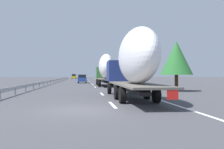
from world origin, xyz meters
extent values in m
plane|color=#424247|center=(40.00, 0.00, 0.00)|extent=(260.00, 260.00, 0.00)
cube|color=white|center=(2.00, -1.80, 0.00)|extent=(3.20, 0.20, 0.01)
cube|color=white|center=(10.24, -1.80, 0.00)|extent=(3.20, 0.20, 0.01)
cube|color=white|center=(22.93, -1.80, 0.00)|extent=(3.20, 0.20, 0.01)
cube|color=white|center=(30.64, -1.80, 0.00)|extent=(3.20, 0.20, 0.01)
cube|color=white|center=(38.57, -1.80, 0.00)|extent=(3.20, 0.20, 0.01)
cube|color=white|center=(50.75, -1.80, 0.00)|extent=(3.20, 0.20, 0.01)
cube|color=white|center=(57.57, -1.80, 0.00)|extent=(3.20, 0.20, 0.01)
cube|color=white|center=(76.09, -1.80, 0.00)|extent=(3.20, 0.20, 0.01)
cube|color=white|center=(45.00, -5.50, 0.00)|extent=(110.00, 0.20, 0.01)
cube|color=#387038|center=(30.20, -3.60, 2.15)|extent=(2.40, 2.50, 1.90)
cube|color=black|center=(31.30, -3.60, 2.65)|extent=(0.08, 2.12, 0.80)
cube|color=#262628|center=(27.45, -3.60, 0.67)|extent=(10.12, 0.70, 0.24)
cube|color=#59544C|center=(24.70, -3.60, 1.14)|extent=(8.60, 2.50, 0.12)
ellipsoid|color=white|center=(25.14, -3.60, 3.09)|extent=(6.79, 2.20, 3.79)
cube|color=red|center=(20.43, -4.29, 0.90)|extent=(0.04, 0.56, 0.56)
cylinder|color=black|center=(30.20, -2.50, 0.52)|extent=(1.04, 0.30, 1.04)
cylinder|color=black|center=(30.20, -4.70, 0.52)|extent=(1.04, 0.30, 1.04)
cylinder|color=black|center=(25.90, -2.50, 0.52)|extent=(1.04, 0.35, 1.04)
cylinder|color=black|center=(25.90, -4.70, 0.52)|extent=(1.04, 0.35, 1.04)
cylinder|color=black|center=(23.50, -2.50, 0.52)|extent=(1.04, 0.35, 1.04)
cylinder|color=black|center=(23.50, -4.70, 0.52)|extent=(1.04, 0.35, 1.04)
cube|color=navy|center=(10.23, -3.60, 2.15)|extent=(2.40, 2.50, 1.90)
cube|color=black|center=(11.33, -3.60, 2.65)|extent=(0.08, 2.12, 0.80)
cube|color=#262628|center=(7.04, -3.60, 0.67)|extent=(11.74, 0.70, 0.24)
cube|color=#59544C|center=(3.85, -3.60, 1.14)|extent=(10.36, 2.50, 0.12)
ellipsoid|color=white|center=(3.39, -3.60, 3.03)|extent=(7.76, 2.20, 3.67)
cube|color=red|center=(-1.30, -4.29, 0.90)|extent=(0.04, 0.56, 0.56)
cylinder|color=black|center=(10.23, -2.50, 0.52)|extent=(1.04, 0.30, 1.04)
cylinder|color=black|center=(10.23, -4.70, 0.52)|extent=(1.04, 0.30, 1.04)
cylinder|color=black|center=(5.05, -2.50, 0.52)|extent=(1.04, 0.35, 1.04)
cylinder|color=black|center=(5.05, -4.70, 0.52)|extent=(1.04, 0.35, 1.04)
cylinder|color=black|center=(2.65, -2.50, 0.52)|extent=(1.04, 0.35, 1.04)
cylinder|color=black|center=(2.65, -4.70, 0.52)|extent=(1.04, 0.35, 1.04)
cube|color=#28479E|center=(40.40, 0.11, 0.74)|extent=(4.24, 1.86, 0.84)
cube|color=black|center=(40.08, 0.11, 1.49)|extent=(2.33, 1.63, 0.65)
cylinder|color=black|center=(41.71, 0.93, 0.32)|extent=(0.64, 0.22, 0.64)
cylinder|color=black|center=(41.71, -0.72, 0.32)|extent=(0.64, 0.22, 0.64)
cylinder|color=black|center=(39.08, 0.93, 0.32)|extent=(0.64, 0.22, 0.64)
cylinder|color=black|center=(39.08, -0.72, 0.32)|extent=(0.64, 0.22, 0.64)
cube|color=gold|center=(90.05, 3.61, 0.74)|extent=(4.44, 1.86, 0.84)
cube|color=black|center=(89.72, 3.61, 1.58)|extent=(2.44, 1.64, 0.83)
cylinder|color=black|center=(91.43, 4.44, 0.32)|extent=(0.64, 0.22, 0.64)
cylinder|color=black|center=(91.43, 2.78, 0.32)|extent=(0.64, 0.22, 0.64)
cylinder|color=black|center=(88.68, 4.44, 0.32)|extent=(0.64, 0.22, 0.64)
cylinder|color=black|center=(88.68, 2.78, 0.32)|extent=(0.64, 0.22, 0.64)
cube|color=white|center=(59.88, 0.17, 0.74)|extent=(4.25, 1.77, 0.84)
cube|color=black|center=(59.56, 0.17, 1.47)|extent=(2.34, 1.56, 0.62)
cylinder|color=black|center=(61.20, 0.96, 0.32)|extent=(0.64, 0.22, 0.64)
cylinder|color=black|center=(61.20, -0.61, 0.32)|extent=(0.64, 0.22, 0.64)
cylinder|color=black|center=(58.57, 0.96, 0.32)|extent=(0.64, 0.22, 0.64)
cylinder|color=black|center=(58.57, -0.61, 0.32)|extent=(0.64, 0.22, 0.64)
cylinder|color=gray|center=(46.99, -6.70, 1.30)|extent=(0.10, 0.10, 2.60)
cube|color=#2D569E|center=(46.99, -6.70, 2.95)|extent=(0.06, 0.90, 0.70)
cylinder|color=#472D19|center=(13.24, -10.22, 0.90)|extent=(0.39, 0.39, 1.79)
cone|color=#286B2D|center=(13.24, -10.22, 3.64)|extent=(3.52, 3.52, 3.69)
cylinder|color=#472D19|center=(27.40, -9.51, 0.71)|extent=(0.38, 0.38, 1.42)
cone|color=#286B2D|center=(27.40, -9.51, 3.60)|extent=(3.87, 3.87, 4.37)
cylinder|color=#472D19|center=(33.81, -9.77, 0.63)|extent=(0.37, 0.37, 1.27)
cone|color=#1E5B23|center=(33.81, -9.77, 4.23)|extent=(3.99, 3.99, 5.92)
cylinder|color=#472D19|center=(52.44, -10.58, 0.96)|extent=(0.29, 0.29, 1.92)
cone|color=#194C1E|center=(52.44, -10.58, 4.50)|extent=(3.87, 3.87, 5.17)
cube|color=#9EA0A5|center=(43.00, 6.00, 0.60)|extent=(94.00, 0.06, 0.32)
cube|color=slate|center=(6.22, 6.00, 0.30)|extent=(0.10, 0.10, 0.60)
cube|color=slate|center=(10.30, 6.00, 0.30)|extent=(0.10, 0.10, 0.60)
cube|color=slate|center=(14.39, 6.00, 0.30)|extent=(0.10, 0.10, 0.60)
cube|color=slate|center=(18.48, 6.00, 0.30)|extent=(0.10, 0.10, 0.60)
cube|color=slate|center=(22.57, 6.00, 0.30)|extent=(0.10, 0.10, 0.60)
cube|color=slate|center=(26.65, 6.00, 0.30)|extent=(0.10, 0.10, 0.60)
cube|color=slate|center=(30.74, 6.00, 0.30)|extent=(0.10, 0.10, 0.60)
cube|color=slate|center=(34.83, 6.00, 0.30)|extent=(0.10, 0.10, 0.60)
cube|color=slate|center=(38.91, 6.00, 0.30)|extent=(0.10, 0.10, 0.60)
cube|color=slate|center=(43.00, 6.00, 0.30)|extent=(0.10, 0.10, 0.60)
cube|color=slate|center=(47.09, 6.00, 0.30)|extent=(0.10, 0.10, 0.60)
cube|color=slate|center=(51.17, 6.00, 0.30)|extent=(0.10, 0.10, 0.60)
cube|color=slate|center=(55.26, 6.00, 0.30)|extent=(0.10, 0.10, 0.60)
cube|color=slate|center=(59.35, 6.00, 0.30)|extent=(0.10, 0.10, 0.60)
cube|color=slate|center=(63.43, 6.00, 0.30)|extent=(0.10, 0.10, 0.60)
cube|color=slate|center=(67.52, 6.00, 0.30)|extent=(0.10, 0.10, 0.60)
cube|color=slate|center=(71.61, 6.00, 0.30)|extent=(0.10, 0.10, 0.60)
cube|color=slate|center=(75.70, 6.00, 0.30)|extent=(0.10, 0.10, 0.60)
cube|color=slate|center=(79.78, 6.00, 0.30)|extent=(0.10, 0.10, 0.60)
cube|color=slate|center=(83.87, 6.00, 0.30)|extent=(0.10, 0.10, 0.60)
cube|color=slate|center=(87.96, 6.00, 0.30)|extent=(0.10, 0.10, 0.60)
camera|label=1|loc=(-12.52, -0.03, 1.82)|focal=39.26mm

